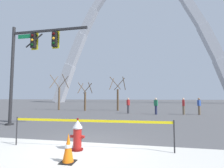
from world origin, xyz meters
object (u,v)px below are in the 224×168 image
at_px(traffic_signal_gantry, 29,57).
at_px(pedestrian_walking_right, 199,106).
at_px(pedestrian_standing_center, 128,105).
at_px(pedestrian_near_trees, 156,106).
at_px(monument_arch, 138,40).
at_px(pedestrian_walking_left, 184,106).
at_px(fire_hydrant, 78,135).
at_px(traffic_cone_by_hydrant, 68,148).

xyz_separation_m(traffic_signal_gantry, pedestrian_walking_right, (11.78, 8.59, -3.25)).
height_order(pedestrian_standing_center, pedestrian_walking_right, same).
bearing_deg(pedestrian_walking_right, pedestrian_near_trees, -173.36).
xyz_separation_m(monument_arch, pedestrian_walking_left, (5.64, -34.46, -18.58)).
height_order(fire_hydrant, monument_arch, monument_arch).
bearing_deg(fire_hydrant, pedestrian_walking_left, 65.25).
height_order(traffic_signal_gantry, pedestrian_standing_center, traffic_signal_gantry).
xyz_separation_m(traffic_signal_gantry, monument_arch, (4.72, 42.91, 15.33)).
bearing_deg(fire_hydrant, traffic_cone_by_hydrant, -80.27).
bearing_deg(traffic_signal_gantry, traffic_cone_by_hydrant, -43.87).
height_order(traffic_signal_gantry, pedestrian_near_trees, traffic_signal_gantry).
distance_m(traffic_cone_by_hydrant, pedestrian_walking_right, 14.98).
distance_m(traffic_cone_by_hydrant, pedestrian_standing_center, 13.39).
relative_size(monument_arch, pedestrian_walking_left, 35.11).
xyz_separation_m(pedestrian_standing_center, pedestrian_walking_right, (6.73, -0.07, 0.00)).
distance_m(traffic_signal_gantry, monument_arch, 45.81).
bearing_deg(pedestrian_walking_right, pedestrian_walking_left, -174.60).
bearing_deg(traffic_signal_gantry, monument_arch, 83.72).
xyz_separation_m(fire_hydrant, pedestrian_near_trees, (3.04, 11.86, 0.35)).
distance_m(monument_arch, pedestrian_walking_left, 39.55).
distance_m(pedestrian_walking_right, pedestrian_near_trees, 4.02).
relative_size(fire_hydrant, monument_arch, 0.02).
bearing_deg(pedestrian_walking_left, traffic_signal_gantry, -140.79).
height_order(pedestrian_walking_left, pedestrian_near_trees, same).
relative_size(traffic_cone_by_hydrant, traffic_signal_gantry, 0.12).
distance_m(fire_hydrant, pedestrian_near_trees, 12.25).
xyz_separation_m(traffic_cone_by_hydrant, pedestrian_walking_right, (6.86, 13.31, 0.46)).
bearing_deg(pedestrian_walking_right, monument_arch, 101.62).
bearing_deg(pedestrian_near_trees, traffic_cone_by_hydrant, -102.58).
xyz_separation_m(fire_hydrant, traffic_cone_by_hydrant, (0.17, -0.99, -0.11)).
bearing_deg(traffic_cone_by_hydrant, pedestrian_walking_right, 62.72).
xyz_separation_m(traffic_signal_gantry, pedestrian_near_trees, (7.78, 8.12, -3.25)).
xyz_separation_m(fire_hydrant, pedestrian_walking_left, (5.62, 12.19, 0.35)).
distance_m(monument_arch, pedestrian_standing_center, 38.97).
bearing_deg(fire_hydrant, monument_arch, 90.03).
bearing_deg(traffic_signal_gantry, fire_hydrant, -38.21).
xyz_separation_m(pedestrian_walking_left, pedestrian_standing_center, (-5.31, 0.20, 0.00)).
distance_m(pedestrian_standing_center, pedestrian_walking_right, 6.73).
relative_size(fire_hydrant, pedestrian_walking_left, 0.62).
bearing_deg(fire_hydrant, pedestrian_near_trees, 75.63).
relative_size(traffic_cone_by_hydrant, monument_arch, 0.01).
distance_m(pedestrian_standing_center, pedestrian_near_trees, 2.78).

